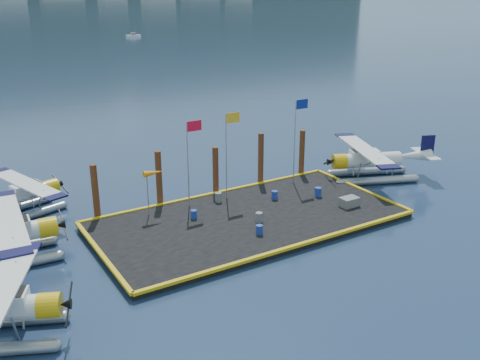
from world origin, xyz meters
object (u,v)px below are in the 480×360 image
object	(u,v)px
seaplane_d	(369,162)
drum_1	(259,217)
drum_3	(259,230)
piling_1	(159,180)
piling_2	(216,172)
piling_4	(302,154)
drum_2	(275,195)
flagpole_yellow	(229,143)
crate	(349,202)
windsock	(153,174)
piling_3	(261,160)
seaplane_b	(3,238)
seaplane_c	(23,197)
drum_5	(218,197)
piling_0	(96,194)
drum_4	(318,192)
flagpole_red	(190,150)
drum_0	(194,214)
flagpole_blue	(297,129)

from	to	relation	value
seaplane_d	drum_1	world-z (taller)	seaplane_d
drum_3	piling_1	size ratio (longest dim) A/B	0.14
piling_2	piling_4	size ratio (longest dim) A/B	0.95
drum_2	flagpole_yellow	distance (m)	5.04
crate	piling_4	size ratio (longest dim) A/B	0.32
drum_1	drum_2	bearing A→B (deg)	41.06
piling_1	piling_2	size ratio (longest dim) A/B	1.11
drum_2	windsock	world-z (taller)	windsock
piling_2	piling_3	size ratio (longest dim) A/B	0.88
seaplane_b	drum_3	distance (m)	14.77
piling_3	piling_4	size ratio (longest dim) A/B	1.07
seaplane_c	crate	world-z (taller)	seaplane_c
flagpole_yellow	drum_5	bearing A→B (deg)	-161.75
piling_0	drum_4	bearing A→B (deg)	-18.10
drum_4	windsock	bearing A→B (deg)	164.05
drum_5	drum_2	bearing A→B (deg)	-24.43
flagpole_red	windsock	size ratio (longest dim) A/B	1.92
drum_3	piling_2	distance (m)	8.12
piling_1	piling_0	bearing A→B (deg)	180.00
drum_1	piling_2	world-z (taller)	piling_2
drum_2	crate	xyz separation A→B (m)	(3.68, -3.78, 0.01)
drum_0	piling_2	bearing A→B (deg)	44.87
flagpole_red	flagpole_yellow	xyz separation A→B (m)	(3.00, 0.00, 0.12)
drum_4	piling_0	xyz separation A→B (m)	(-14.82, 4.84, 1.26)
flagpole_yellow	piling_1	world-z (taller)	flagpole_yellow
drum_5	crate	distance (m)	9.17
crate	drum_0	bearing A→B (deg)	159.85
drum_4	piling_0	world-z (taller)	piling_0
windsock	piling_0	bearing A→B (deg)	155.27
seaplane_c	piling_4	distance (m)	21.30
flagpole_blue	crate	bearing A→B (deg)	-87.13
seaplane_c	piling_3	distance (m)	17.38
drum_3	piling_1	bearing A→B (deg)	111.82
drum_2	crate	bearing A→B (deg)	-45.73
seaplane_d	windsock	world-z (taller)	windsock
drum_3	flagpole_yellow	xyz separation A→B (m)	(1.53, 6.32, 3.81)
drum_4	flagpole_blue	size ratio (longest dim) A/B	0.10
windsock	piling_3	world-z (taller)	piling_3
seaplane_b	drum_4	xyz separation A→B (m)	(20.99, -2.01, -0.76)
crate	piling_3	world-z (taller)	piling_3
flagpole_blue	flagpole_red	bearing A→B (deg)	180.00
seaplane_d	windsock	xyz separation A→B (m)	(-17.76, 1.70, 1.70)
drum_3	piling_1	xyz separation A→B (m)	(-3.17, 7.92, 1.40)
seaplane_c	flagpole_blue	distance (m)	20.16
drum_2	seaplane_c	bearing A→B (deg)	154.93
piling_4	crate	bearing A→B (deg)	-101.54
drum_1	flagpole_blue	size ratio (longest dim) A/B	0.10
seaplane_c	flagpole_red	world-z (taller)	flagpole_red
drum_1	drum_4	world-z (taller)	drum_4
drum_3	piling_4	world-z (taller)	piling_4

